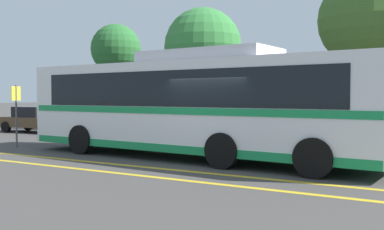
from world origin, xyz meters
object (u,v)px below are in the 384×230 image
object	(u,v)px
parked_car_1	(104,121)
bus_stop_sign	(16,108)
transit_bus	(192,104)
tree_3	(203,47)
tree_1	(367,20)
parked_car_0	(35,119)
tree_2	(116,50)
parked_car_2	(193,124)
parked_car_3	(318,131)

from	to	relation	value
parked_car_1	bus_stop_sign	xyz separation A→B (m)	(0.23, -5.37, 0.79)
parked_car_1	bus_stop_sign	world-z (taller)	bus_stop_sign
bus_stop_sign	transit_bus	bearing A→B (deg)	-81.21
tree_3	tree_1	bearing A→B (deg)	1.95
parked_car_0	tree_1	distance (m)	17.66
transit_bus	parked_car_0	size ratio (longest dim) A/B	2.83
tree_2	bus_stop_sign	bearing A→B (deg)	-71.07
transit_bus	parked_car_2	distance (m)	5.72
parked_car_0	parked_car_3	world-z (taller)	parked_car_0
transit_bus	bus_stop_sign	distance (m)	7.67
parked_car_3	tree_3	world-z (taller)	tree_3
parked_car_2	tree_2	size ratio (longest dim) A/B	0.64
parked_car_3	tree_1	distance (m)	5.80
parked_car_1	bus_stop_sign	distance (m)	5.43
parked_car_0	parked_car_3	distance (m)	15.68
parked_car_0	parked_car_2	xyz separation A→B (m)	(9.97, 0.21, 0.05)
parked_car_0	tree_3	bearing A→B (deg)	104.72
bus_stop_sign	tree_3	bearing A→B (deg)	-21.21
tree_2	parked_car_1	bearing A→B (deg)	-56.44
transit_bus	bus_stop_sign	world-z (taller)	transit_bus
parked_car_0	parked_car_1	world-z (taller)	parked_car_1
parked_car_0	tree_2	world-z (taller)	tree_2
transit_bus	parked_car_1	xyz separation A→B (m)	(-7.87, 4.75, -1.01)
tree_2	transit_bus	bearing A→B (deg)	-41.11
transit_bus	parked_car_0	bearing A→B (deg)	74.09
bus_stop_sign	parked_car_1	bearing A→B (deg)	6.65
parked_car_2	parked_car_0	bearing A→B (deg)	-90.45
bus_stop_sign	parked_car_0	bearing A→B (deg)	48.34
parked_car_2	tree_2	world-z (taller)	tree_2
bus_stop_sign	tree_1	xyz separation A→B (m)	(11.65, 8.44, 3.68)
parked_car_0	tree_2	xyz separation A→B (m)	(1.57, 5.10, 4.22)
parked_car_0	parked_car_3	bearing A→B (deg)	85.79
parked_car_1	parked_car_3	distance (m)	10.78
tree_2	tree_1	bearing A→B (deg)	-7.29
transit_bus	parked_car_0	distance (m)	13.64
parked_car_2	tree_3	world-z (taller)	tree_3
parked_car_0	parked_car_2	distance (m)	9.98
tree_3	parked_car_1	bearing A→B (deg)	-145.64
parked_car_3	parked_car_2	bearing A→B (deg)	-95.24
parked_car_2	bus_stop_sign	xyz separation A→B (m)	(-4.84, -5.50, 0.78)
parked_car_3	bus_stop_sign	distance (m)	11.68
transit_bus	parked_car_2	world-z (taller)	transit_bus
parked_car_3	tree_2	size ratio (longest dim) A/B	0.71
parked_car_1	tree_1	distance (m)	13.06
transit_bus	tree_3	world-z (taller)	tree_3
parked_car_2	transit_bus	bearing A→B (deg)	28.16
parked_car_2	tree_3	bearing A→B (deg)	-162.05
parked_car_1	tree_3	distance (m)	6.23
bus_stop_sign	tree_3	xyz separation A→B (m)	(3.88, 8.18, 2.94)
tree_1	tree_3	size ratio (longest dim) A/B	1.13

